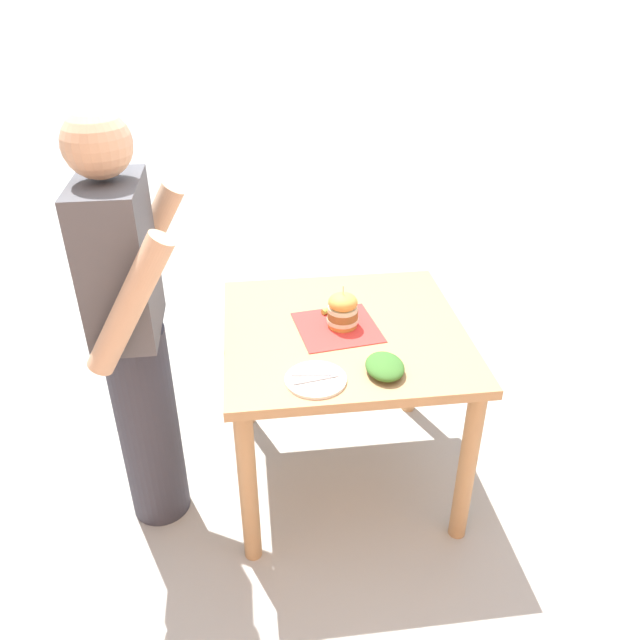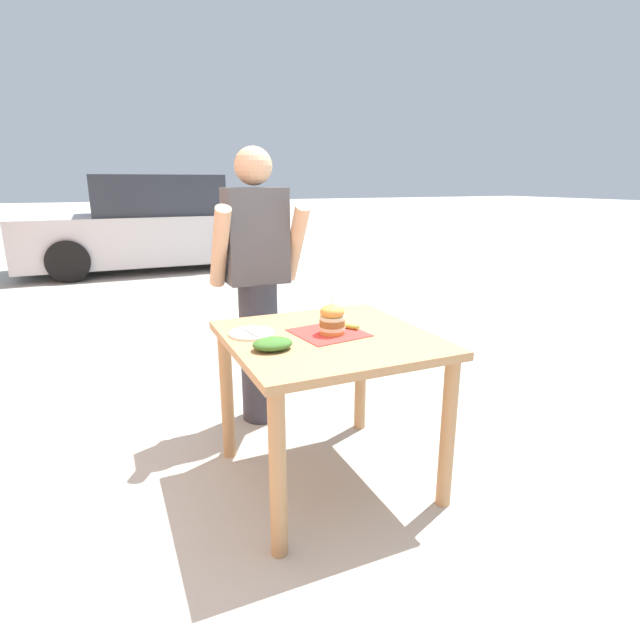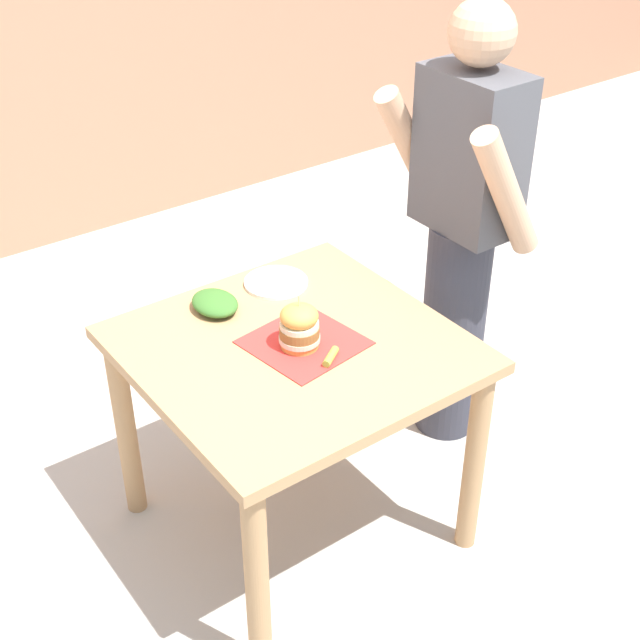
% 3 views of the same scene
% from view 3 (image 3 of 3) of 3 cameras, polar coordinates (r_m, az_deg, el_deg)
% --- Properties ---
extents(ground_plane, '(80.00, 80.00, 0.00)m').
position_cam_3_polar(ground_plane, '(3.27, -1.45, -12.86)').
color(ground_plane, '#ADAAA3').
extents(patio_table, '(0.95, 0.97, 0.78)m').
position_cam_3_polar(patio_table, '(2.83, -1.63, -3.71)').
color(patio_table, tan).
rests_on(patio_table, ground).
extents(serving_paper, '(0.36, 0.36, 0.00)m').
position_cam_3_polar(serving_paper, '(2.76, -1.03, -1.45)').
color(serving_paper, red).
rests_on(serving_paper, patio_table).
extents(sandwich, '(0.13, 0.13, 0.18)m').
position_cam_3_polar(sandwich, '(2.70, -1.33, -0.40)').
color(sandwich, gold).
rests_on(sandwich, serving_paper).
extents(pickle_spear, '(0.07, 0.08, 0.02)m').
position_cam_3_polar(pickle_spear, '(2.67, 0.69, -2.36)').
color(pickle_spear, '#8EA83D').
rests_on(pickle_spear, serving_paper).
extents(side_plate_with_forks, '(0.22, 0.22, 0.02)m').
position_cam_3_polar(side_plate_with_forks, '(3.06, -2.84, 2.42)').
color(side_plate_with_forks, white).
rests_on(side_plate_with_forks, patio_table).
extents(side_salad, '(0.18, 0.14, 0.05)m').
position_cam_3_polar(side_salad, '(2.93, -6.74, 1.09)').
color(side_salad, '#386B28').
rests_on(side_salad, patio_table).
extents(diner_across_table, '(0.55, 0.35, 1.69)m').
position_cam_3_polar(diner_across_table, '(3.23, 9.07, 5.72)').
color(diner_across_table, '#33333D').
rests_on(diner_across_table, ground).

